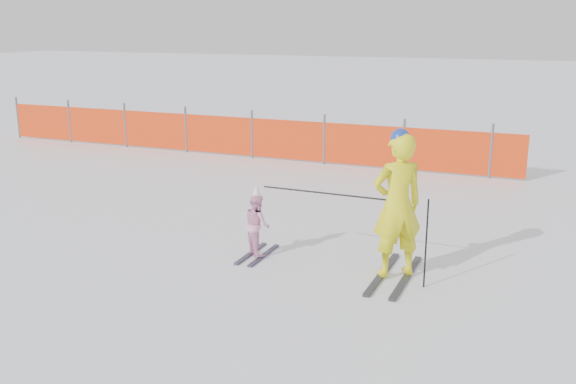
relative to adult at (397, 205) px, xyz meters
The scene contains 5 objects.
ground 2.01m from the adult, behind, with size 120.00×120.00×0.00m, color white.
adult is the anchor object (origin of this frame).
child 2.19m from the adult, behind, with size 0.57×1.00×1.11m.
ski_poles 0.49m from the adult, behind, with size 2.46×0.26×1.22m.
safety_fence 9.01m from the adult, 132.32° to the left, with size 14.82×0.06×1.25m.
Camera 1 is at (3.55, -7.95, 3.40)m, focal length 40.00 mm.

